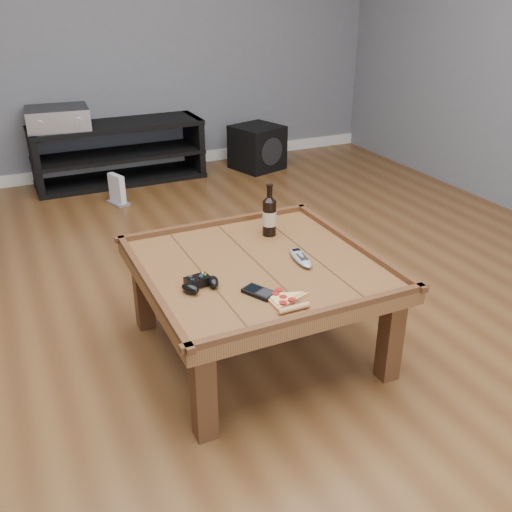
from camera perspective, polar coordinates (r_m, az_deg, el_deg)
name	(u,v)px	position (r m, az deg, el deg)	size (l,w,h in m)	color
ground	(258,349)	(2.71, 0.20, -9.31)	(6.00, 6.00, 0.00)	#4F2F16
wall_back	(97,9)	(5.09, -15.60, 22.66)	(5.00, 0.04, 2.70)	#595B62
baseboard	(115,168)	(5.30, -13.91, 8.56)	(5.00, 0.02, 0.10)	silver
coffee_table	(258,276)	(2.50, 0.22, -1.98)	(1.03, 1.03, 0.48)	#543418
media_console	(119,153)	(5.02, -13.54, 9.99)	(1.40, 0.45, 0.50)	black
beer_bottle	(269,215)	(2.72, 1.35, 4.13)	(0.07, 0.07, 0.25)	black
game_controller	(200,283)	(2.29, -5.62, -2.72)	(0.17, 0.13, 0.05)	black
pizza_slice	(285,300)	(2.19, 2.87, -4.43)	(0.14, 0.23, 0.02)	tan
smartphone	(259,292)	(2.24, 0.31, -3.64)	(0.12, 0.15, 0.02)	black
remote_control	(301,258)	(2.50, 4.49, -0.16)	(0.09, 0.21, 0.03)	gray
av_receiver	(58,118)	(4.87, -19.22, 12.90)	(0.50, 0.43, 0.16)	black
subwoofer	(257,147)	(5.25, 0.13, 10.81)	(0.49, 0.49, 0.39)	black
game_console	(117,191)	(4.52, -13.71, 6.37)	(0.16, 0.21, 0.23)	slate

